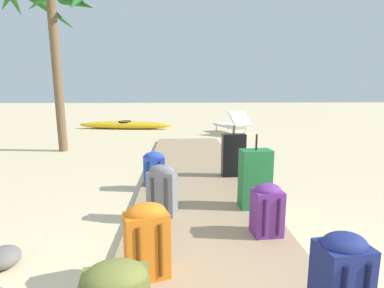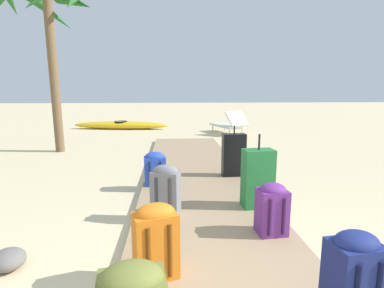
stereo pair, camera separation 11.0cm
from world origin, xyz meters
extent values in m
plane|color=beige|center=(0.00, 3.08, 0.00)|extent=(60.00, 60.00, 0.00)
cube|color=tan|center=(0.00, 3.85, 0.04)|extent=(1.62, 7.70, 0.08)
cube|color=#6B2D84|center=(0.56, 1.94, 0.30)|extent=(0.29, 0.25, 0.44)
ellipsoid|color=#6B2D84|center=(0.56, 1.94, 0.52)|extent=(0.27, 0.23, 0.13)
cylinder|color=#351642|center=(0.50, 1.82, 0.30)|extent=(0.04, 0.04, 0.35)
cylinder|color=#351642|center=(0.64, 1.83, 0.30)|extent=(0.04, 0.04, 0.35)
ellipsoid|color=navy|center=(0.63, 0.76, 0.61)|extent=(0.28, 0.24, 0.14)
cube|color=#237538|center=(0.62, 2.61, 0.42)|extent=(0.37, 0.25, 0.69)
cylinder|color=black|center=(0.62, 2.61, 0.86)|extent=(0.02, 0.02, 0.18)
cube|color=orange|center=(-0.51, 1.33, 0.33)|extent=(0.36, 0.28, 0.49)
ellipsoid|color=orange|center=(-0.51, 1.33, 0.57)|extent=(0.34, 0.27, 0.16)
cylinder|color=#70380C|center=(-0.56, 1.21, 0.33)|extent=(0.05, 0.05, 0.40)
cylinder|color=#70380C|center=(-0.41, 1.26, 0.33)|extent=(0.05, 0.05, 0.40)
cube|color=#2847B7|center=(-0.63, 3.54, 0.29)|extent=(0.33, 0.24, 0.41)
ellipsoid|color=#2847B7|center=(-0.63, 3.54, 0.49)|extent=(0.31, 0.23, 0.15)
cylinder|color=navy|center=(-0.69, 3.43, 0.29)|extent=(0.04, 0.04, 0.33)
cylinder|color=navy|center=(-0.54, 3.45, 0.29)|extent=(0.04, 0.04, 0.33)
cube|color=black|center=(0.60, 3.92, 0.42)|extent=(0.37, 0.19, 0.68)
cylinder|color=black|center=(0.60, 3.92, 0.83)|extent=(0.02, 0.02, 0.13)
cube|color=slate|center=(-0.46, 2.46, 0.33)|extent=(0.35, 0.27, 0.49)
ellipsoid|color=slate|center=(-0.46, 2.46, 0.57)|extent=(0.33, 0.25, 0.15)
cylinder|color=#3A3A3D|center=(-0.56, 2.40, 0.33)|extent=(0.05, 0.05, 0.39)
cylinder|color=#3A3A3D|center=(-0.41, 2.35, 0.33)|extent=(0.05, 0.05, 0.39)
ellipsoid|color=olive|center=(-0.59, 0.62, 0.54)|extent=(0.35, 0.29, 0.17)
cylinder|color=brown|center=(-3.02, 6.46, 1.79)|extent=(0.20, 0.28, 3.58)
cone|color=#236023|center=(-2.60, 6.95, 3.47)|extent=(1.25, 1.15, 0.79)
cone|color=#236023|center=(-3.38, 7.12, 3.38)|extent=(1.43, 0.99, 1.19)
cube|color=white|center=(1.48, 9.23, 0.26)|extent=(1.04, 1.52, 0.08)
cube|color=white|center=(1.69, 8.67, 0.54)|extent=(0.74, 0.70, 0.46)
cylinder|color=silver|center=(1.07, 9.68, 0.11)|extent=(0.04, 0.04, 0.22)
cylinder|color=silver|center=(1.52, 9.84, 0.11)|extent=(0.04, 0.04, 0.22)
cylinder|color=silver|center=(1.45, 8.63, 0.11)|extent=(0.04, 0.04, 0.22)
cylinder|color=silver|center=(1.90, 8.79, 0.11)|extent=(0.04, 0.04, 0.22)
ellipsoid|color=gold|center=(-2.25, 10.58, 0.14)|extent=(3.58, 1.05, 0.29)
torus|color=black|center=(-2.25, 10.58, 0.27)|extent=(0.55, 0.55, 0.05)
ellipsoid|color=slate|center=(-1.73, 1.63, 0.08)|extent=(0.38, 0.38, 0.16)
camera|label=1|loc=(-0.28, -0.72, 1.45)|focal=28.18mm
camera|label=2|loc=(-0.39, -0.71, 1.45)|focal=28.18mm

